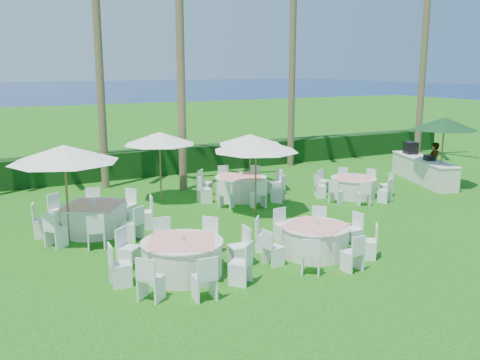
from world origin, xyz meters
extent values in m
plane|color=#11510E|center=(0.00, 0.00, 0.00)|extent=(120.00, 120.00, 0.00)
cube|color=black|center=(0.00, 12.00, 0.60)|extent=(34.00, 1.00, 1.20)
plane|color=#07144E|center=(0.00, 102.00, 0.00)|extent=(260.00, 260.00, 0.00)
cylinder|color=silver|center=(-3.74, -0.06, 0.42)|extent=(1.92, 1.92, 0.83)
cylinder|color=silver|center=(-3.74, -0.06, 0.84)|extent=(2.00, 2.00, 0.03)
cube|color=#FE9488|center=(-3.74, -0.06, 0.87)|extent=(2.06, 2.06, 0.01)
cylinder|color=silver|center=(-3.74, -0.06, 0.95)|extent=(0.13, 0.13, 0.18)
cube|color=white|center=(-2.63, 0.95, 0.50)|extent=(0.66, 0.66, 1.00)
cube|color=white|center=(-3.66, 1.44, 0.50)|extent=(0.49, 0.49, 1.00)
cube|color=white|center=(-4.74, 1.06, 0.50)|extent=(0.66, 0.66, 1.00)
cube|color=white|center=(-5.24, 0.02, 0.50)|extent=(0.49, 0.49, 1.00)
cube|color=white|center=(-4.85, -1.06, 0.50)|extent=(0.66, 0.66, 1.00)
cube|color=white|center=(-3.82, -1.55, 0.50)|extent=(0.49, 0.49, 1.00)
cube|color=white|center=(-2.74, -1.17, 0.50)|extent=(0.66, 0.66, 1.00)
cube|color=white|center=(-2.24, -0.13, 0.50)|extent=(0.49, 0.49, 1.00)
cylinder|color=silver|center=(-0.05, -0.33, 0.39)|extent=(1.77, 1.77, 0.77)
cylinder|color=silver|center=(-0.05, -0.33, 0.78)|extent=(1.85, 1.85, 0.03)
cube|color=#FE9488|center=(-0.05, -0.33, 0.81)|extent=(1.94, 1.94, 0.01)
cylinder|color=silver|center=(-0.05, -0.33, 0.89)|extent=(0.12, 0.12, 0.16)
cube|color=white|center=(1.33, -0.19, 0.46)|extent=(0.47, 0.47, 0.92)
cube|color=white|center=(0.83, 0.74, 0.46)|extent=(0.61, 0.61, 0.92)
cube|color=white|center=(-0.19, 1.04, 0.46)|extent=(0.47, 0.47, 0.92)
cube|color=white|center=(-1.12, 0.54, 0.46)|extent=(0.61, 0.61, 0.92)
cube|color=white|center=(-1.43, -0.47, 0.46)|extent=(0.47, 0.47, 0.92)
cube|color=white|center=(-0.92, -1.41, 0.46)|extent=(0.61, 0.61, 0.92)
cube|color=white|center=(0.09, -1.71, 0.46)|extent=(0.47, 0.47, 0.92)
cube|color=white|center=(1.03, -1.21, 0.46)|extent=(0.61, 0.61, 0.92)
cylinder|color=silver|center=(-4.87, 4.34, 0.42)|extent=(1.93, 1.93, 0.84)
cylinder|color=silver|center=(-4.87, 4.34, 0.85)|extent=(2.02, 2.02, 0.03)
cube|color=#FE9488|center=(-4.87, 4.34, 0.87)|extent=(2.16, 2.16, 0.01)
cylinder|color=silver|center=(-4.87, 4.34, 0.96)|extent=(0.13, 0.13, 0.18)
cube|color=white|center=(-3.62, 5.18, 0.50)|extent=(0.65, 0.65, 1.01)
cube|color=white|center=(-4.58, 5.82, 0.50)|extent=(0.55, 0.55, 1.01)
cube|color=white|center=(-5.72, 5.60, 0.50)|extent=(0.65, 0.65, 1.01)
cube|color=white|center=(-6.35, 4.63, 0.50)|extent=(0.55, 0.55, 1.01)
cube|color=white|center=(-6.13, 3.50, 0.50)|extent=(0.65, 0.65, 1.01)
cube|color=white|center=(-5.16, 2.86, 0.50)|extent=(0.55, 0.55, 1.01)
cube|color=white|center=(-4.03, 3.09, 0.50)|extent=(0.65, 0.65, 1.01)
cube|color=white|center=(-3.39, 4.05, 0.50)|extent=(0.55, 0.55, 1.01)
cylinder|color=silver|center=(1.03, 6.09, 0.41)|extent=(1.90, 1.90, 0.82)
cylinder|color=silver|center=(1.03, 6.09, 0.83)|extent=(1.98, 1.98, 0.03)
cube|color=#FE9488|center=(1.03, 6.09, 0.86)|extent=(2.04, 2.04, 0.01)
cylinder|color=silver|center=(1.03, 6.09, 0.94)|extent=(0.13, 0.13, 0.18)
cube|color=white|center=(2.13, 7.09, 0.49)|extent=(0.65, 0.65, 0.99)
cube|color=white|center=(1.10, 7.57, 0.49)|extent=(0.48, 0.48, 0.99)
cube|color=white|center=(0.03, 7.18, 0.49)|extent=(0.65, 0.65, 0.99)
cube|color=white|center=(-0.45, 6.15, 0.49)|extent=(0.48, 0.48, 0.99)
cube|color=white|center=(-0.06, 5.09, 0.49)|extent=(0.65, 0.65, 0.99)
cube|color=white|center=(0.97, 4.61, 0.49)|extent=(0.48, 0.48, 0.99)
cube|color=white|center=(2.04, 5.00, 0.49)|extent=(0.65, 0.65, 0.99)
cube|color=white|center=(2.52, 6.02, 0.49)|extent=(0.48, 0.48, 0.99)
cylinder|color=silver|center=(5.03, 4.34, 0.36)|extent=(1.67, 1.67, 0.73)
cylinder|color=silver|center=(5.03, 4.34, 0.74)|extent=(1.74, 1.74, 0.03)
cube|color=#FE9488|center=(5.03, 4.34, 0.76)|extent=(1.91, 1.91, 0.01)
cylinder|color=silver|center=(5.03, 4.34, 0.85)|extent=(0.12, 0.12, 0.15)
cube|color=white|center=(6.24, 4.84, 0.44)|extent=(0.53, 0.53, 0.87)
cube|color=white|center=(5.53, 5.55, 0.44)|extent=(0.53, 0.53, 0.87)
cube|color=white|center=(4.53, 5.55, 0.44)|extent=(0.53, 0.53, 0.87)
cube|color=white|center=(3.82, 4.84, 0.44)|extent=(0.53, 0.53, 0.87)
cube|color=white|center=(3.83, 3.84, 0.44)|extent=(0.53, 0.53, 0.87)
cube|color=white|center=(4.54, 3.13, 0.44)|extent=(0.53, 0.53, 0.87)
cube|color=white|center=(5.54, 3.14, 0.44)|extent=(0.53, 0.53, 0.87)
cube|color=white|center=(6.24, 3.84, 0.44)|extent=(0.53, 0.53, 0.87)
cylinder|color=brown|center=(-5.70, 3.88, 1.35)|extent=(0.06, 0.06, 2.70)
cone|color=white|center=(-5.70, 3.88, 2.56)|extent=(3.08, 3.08, 0.49)
sphere|color=brown|center=(-5.70, 3.88, 2.73)|extent=(0.11, 0.11, 0.11)
cylinder|color=brown|center=(0.51, 3.98, 1.26)|extent=(0.06, 0.06, 2.52)
cone|color=white|center=(0.51, 3.98, 2.39)|extent=(2.93, 2.93, 0.45)
sphere|color=brown|center=(0.51, 3.98, 2.55)|extent=(0.10, 0.10, 0.10)
cylinder|color=brown|center=(-1.82, 7.05, 1.26)|extent=(0.06, 0.06, 2.51)
cone|color=white|center=(-1.82, 7.05, 2.39)|extent=(2.66, 2.66, 0.45)
sphere|color=brown|center=(-1.82, 7.05, 2.54)|extent=(0.10, 0.10, 0.10)
cylinder|color=brown|center=(1.88, 6.93, 1.12)|extent=(0.05, 0.05, 2.24)
cone|color=white|center=(1.88, 6.93, 2.13)|extent=(2.56, 2.56, 0.40)
sphere|color=brown|center=(1.88, 6.93, 2.27)|extent=(0.09, 0.09, 0.09)
cylinder|color=brown|center=(9.31, 3.99, 1.40)|extent=(0.07, 0.07, 2.81)
cone|color=#103C19|center=(9.31, 3.99, 2.67)|extent=(2.65, 2.65, 0.51)
sphere|color=brown|center=(9.31, 3.99, 2.84)|extent=(0.11, 0.11, 0.11)
cube|color=silver|center=(9.50, 5.10, 0.49)|extent=(2.23, 4.44, 0.99)
cube|color=white|center=(9.50, 5.10, 1.01)|extent=(2.30, 4.51, 0.04)
cube|color=black|center=(9.92, 6.34, 1.31)|extent=(0.66, 0.73, 0.55)
cube|color=black|center=(9.36, 4.68, 1.14)|extent=(0.49, 0.49, 0.22)
imported|color=gray|center=(9.77, 4.82, 0.88)|extent=(0.68, 0.49, 1.76)
cylinder|color=brown|center=(-3.11, 10.34, 4.71)|extent=(0.32, 0.32, 9.43)
cylinder|color=brown|center=(-0.37, 8.48, 5.16)|extent=(0.32, 0.32, 10.33)
cylinder|color=brown|center=(6.47, 11.08, 4.86)|extent=(0.32, 0.32, 9.71)
cylinder|color=brown|center=(12.38, 8.34, 5.33)|extent=(0.32, 0.32, 10.66)
camera|label=1|loc=(-8.10, -11.54, 4.97)|focal=40.00mm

